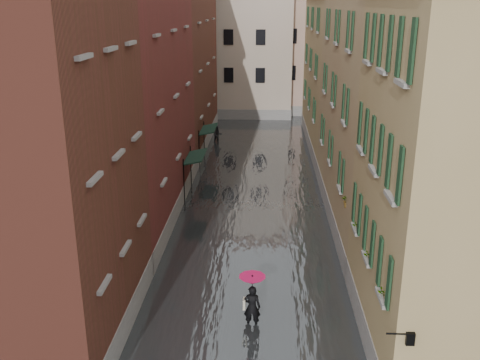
# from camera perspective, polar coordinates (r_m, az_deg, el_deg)

# --- Properties ---
(ground) EXTENTS (120.00, 120.00, 0.00)m
(ground) POSITION_cam_1_polar(r_m,az_deg,el_deg) (20.94, 0.72, -13.48)
(ground) COLOR #5F5E61
(ground) RESTS_ON ground
(floodwater) EXTENTS (10.00, 60.00, 0.20)m
(floodwater) POSITION_cam_1_polar(r_m,az_deg,el_deg) (32.67, 1.58, -1.20)
(floodwater) COLOR #43474A
(floodwater) RESTS_ON ground
(building_left_near) EXTENTS (6.00, 8.00, 13.00)m
(building_left_near) POSITION_cam_1_polar(r_m,az_deg,el_deg) (18.10, -22.20, 2.42)
(building_left_near) COLOR brown
(building_left_near) RESTS_ON ground
(building_left_mid) EXTENTS (6.00, 14.00, 12.50)m
(building_left_mid) POSITION_cam_1_polar(r_m,az_deg,el_deg) (28.25, -12.99, 8.13)
(building_left_mid) COLOR maroon
(building_left_mid) RESTS_ON ground
(building_left_far) EXTENTS (6.00, 16.00, 14.00)m
(building_left_far) POSITION_cam_1_polar(r_m,az_deg,el_deg) (42.65, -7.66, 12.79)
(building_left_far) COLOR brown
(building_left_far) RESTS_ON ground
(building_right_near) EXTENTS (6.00, 8.00, 11.50)m
(building_right_near) POSITION_cam_1_polar(r_m,az_deg,el_deg) (17.82, 23.65, -0.54)
(building_right_near) COLOR #947D4C
(building_right_near) RESTS_ON ground
(building_right_mid) EXTENTS (6.00, 14.00, 13.00)m
(building_right_mid) POSITION_cam_1_polar(r_m,az_deg,el_deg) (27.89, 16.19, 8.27)
(building_right_mid) COLOR #9D8A5F
(building_right_mid) RESTS_ON ground
(building_right_far) EXTENTS (6.00, 16.00, 11.50)m
(building_right_far) POSITION_cam_1_polar(r_m,az_deg,el_deg) (42.59, 11.64, 10.87)
(building_right_far) COLOR #947D4C
(building_right_far) RESTS_ON ground
(building_end_cream) EXTENTS (12.00, 9.00, 13.00)m
(building_end_cream) POSITION_cam_1_polar(r_m,az_deg,el_deg) (56.07, -0.89, 13.74)
(building_end_cream) COLOR #AFA08B
(building_end_cream) RESTS_ON ground
(building_end_pink) EXTENTS (10.00, 9.00, 12.00)m
(building_end_pink) POSITION_cam_1_polar(r_m,az_deg,el_deg) (58.24, 8.35, 13.24)
(building_end_pink) COLOR #C9A08D
(building_end_pink) RESTS_ON ground
(awning_near) EXTENTS (1.09, 2.91, 2.80)m
(awning_near) POSITION_cam_1_polar(r_m,az_deg,el_deg) (31.25, -4.83, 2.37)
(awning_near) COLOR black
(awning_near) RESTS_ON ground
(awning_far) EXTENTS (1.09, 3.05, 2.80)m
(awning_far) POSITION_cam_1_polar(r_m,az_deg,el_deg) (38.06, -3.44, 5.33)
(awning_far) COLOR black
(awning_far) RESTS_ON ground
(wall_lantern) EXTENTS (0.71, 0.22, 0.35)m
(wall_lantern) POSITION_cam_1_polar(r_m,az_deg,el_deg) (14.74, 17.58, -15.71)
(wall_lantern) COLOR black
(wall_lantern) RESTS_ON ground
(window_planters) EXTENTS (0.59, 8.42, 0.84)m
(window_planters) POSITION_cam_1_polar(r_m,az_deg,el_deg) (19.04, 13.24, -5.49)
(window_planters) COLOR brown
(window_planters) RESTS_ON ground
(pedestrian_main) EXTENTS (0.95, 0.95, 2.06)m
(pedestrian_main) POSITION_cam_1_polar(r_m,az_deg,el_deg) (19.18, 1.29, -12.38)
(pedestrian_main) COLOR black
(pedestrian_main) RESTS_ON ground
(pedestrian_far) EXTENTS (0.91, 0.81, 1.55)m
(pedestrian_far) POSITION_cam_1_polar(r_m,az_deg,el_deg) (43.82, -2.42, 4.81)
(pedestrian_far) COLOR black
(pedestrian_far) RESTS_ON ground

